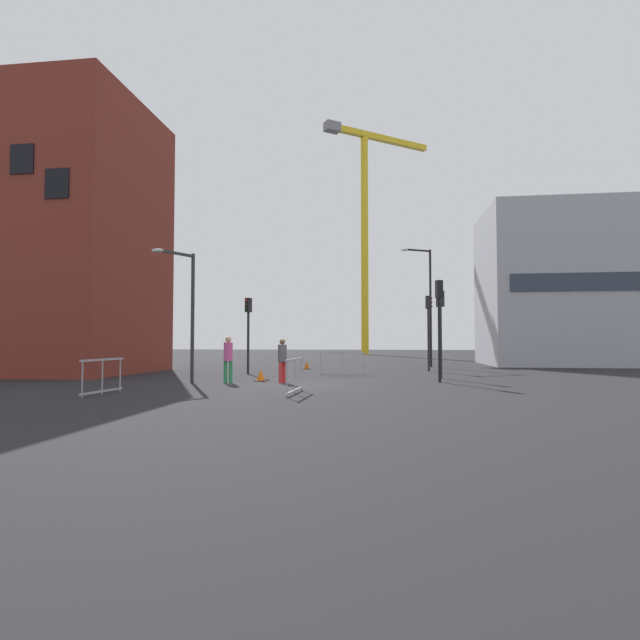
{
  "coord_description": "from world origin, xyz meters",
  "views": [
    {
      "loc": [
        3.38,
        -18.68,
        1.6
      ],
      "look_at": [
        0.0,
        7.12,
        2.7
      ],
      "focal_mm": 28.53,
      "sensor_mm": 36.0,
      "label": 1
    }
  ],
  "objects_px": {
    "streetlamp_short": "(186,302)",
    "traffic_light_far": "(248,323)",
    "streetlamp_tall": "(427,297)",
    "traffic_light_near": "(440,319)",
    "traffic_light_corner": "(429,321)",
    "pedestrian_waiting": "(282,357)",
    "traffic_cone_by_barrier": "(307,366)",
    "traffic_cone_striped": "(261,376)",
    "pedestrian_walking": "(228,356)",
    "construction_crane": "(366,212)",
    "traffic_light_verge": "(439,314)"
  },
  "relations": [
    {
      "from": "traffic_cone_by_barrier",
      "to": "streetlamp_tall",
      "type": "bearing_deg",
      "value": 25.18
    },
    {
      "from": "streetlamp_tall",
      "to": "pedestrian_waiting",
      "type": "relative_size",
      "value": 4.37
    },
    {
      "from": "streetlamp_short",
      "to": "traffic_light_far",
      "type": "relative_size",
      "value": 1.35
    },
    {
      "from": "construction_crane",
      "to": "streetlamp_short",
      "type": "height_order",
      "value": "construction_crane"
    },
    {
      "from": "pedestrian_walking",
      "to": "pedestrian_waiting",
      "type": "height_order",
      "value": "pedestrian_walking"
    },
    {
      "from": "pedestrian_waiting",
      "to": "traffic_light_far",
      "type": "bearing_deg",
      "value": 119.03
    },
    {
      "from": "streetlamp_tall",
      "to": "traffic_light_verge",
      "type": "distance_m",
      "value": 12.18
    },
    {
      "from": "streetlamp_tall",
      "to": "streetlamp_short",
      "type": "bearing_deg",
      "value": -126.42
    },
    {
      "from": "traffic_light_near",
      "to": "traffic_cone_by_barrier",
      "type": "distance_m",
      "value": 9.85
    },
    {
      "from": "traffic_light_corner",
      "to": "traffic_light_near",
      "type": "bearing_deg",
      "value": -89.27
    },
    {
      "from": "traffic_cone_by_barrier",
      "to": "traffic_light_verge",
      "type": "bearing_deg",
      "value": -52.56
    },
    {
      "from": "pedestrian_walking",
      "to": "traffic_cone_by_barrier",
      "type": "relative_size",
      "value": 3.97
    },
    {
      "from": "construction_crane",
      "to": "streetlamp_tall",
      "type": "xyz_separation_m",
      "value": [
        4.95,
        -29.36,
        -13.09
      ]
    },
    {
      "from": "streetlamp_short",
      "to": "traffic_light_far",
      "type": "xyz_separation_m",
      "value": [
        0.91,
        5.59,
        -0.6
      ]
    },
    {
      "from": "traffic_cone_striped",
      "to": "streetlamp_tall",
      "type": "bearing_deg",
      "value": 58.49
    },
    {
      "from": "traffic_light_far",
      "to": "traffic_cone_striped",
      "type": "height_order",
      "value": "traffic_light_far"
    },
    {
      "from": "streetlamp_tall",
      "to": "traffic_light_near",
      "type": "height_order",
      "value": "streetlamp_tall"
    },
    {
      "from": "streetlamp_tall",
      "to": "pedestrian_waiting",
      "type": "xyz_separation_m",
      "value": [
        -6.54,
        -13.14,
        -3.43
      ]
    },
    {
      "from": "traffic_light_far",
      "to": "pedestrian_walking",
      "type": "xyz_separation_m",
      "value": [
        0.7,
        -5.35,
        -1.48
      ]
    },
    {
      "from": "traffic_light_near",
      "to": "pedestrian_waiting",
      "type": "height_order",
      "value": "traffic_light_near"
    },
    {
      "from": "streetlamp_tall",
      "to": "traffic_light_corner",
      "type": "relative_size",
      "value": 1.83
    },
    {
      "from": "traffic_light_corner",
      "to": "pedestrian_walking",
      "type": "distance_m",
      "value": 12.35
    },
    {
      "from": "streetlamp_short",
      "to": "traffic_cone_striped",
      "type": "height_order",
      "value": "streetlamp_short"
    },
    {
      "from": "streetlamp_short",
      "to": "pedestrian_waiting",
      "type": "relative_size",
      "value": 2.96
    },
    {
      "from": "streetlamp_short",
      "to": "traffic_light_corner",
      "type": "bearing_deg",
      "value": 42.98
    },
    {
      "from": "construction_crane",
      "to": "pedestrian_walking",
      "type": "relative_size",
      "value": 15.39
    },
    {
      "from": "traffic_light_corner",
      "to": "pedestrian_waiting",
      "type": "relative_size",
      "value": 2.39
    },
    {
      "from": "traffic_cone_striped",
      "to": "traffic_light_far",
      "type": "bearing_deg",
      "value": 112.16
    },
    {
      "from": "construction_crane",
      "to": "pedestrian_waiting",
      "type": "relative_size",
      "value": 16.27
    },
    {
      "from": "streetlamp_tall",
      "to": "traffic_cone_striped",
      "type": "height_order",
      "value": "streetlamp_tall"
    },
    {
      "from": "traffic_light_verge",
      "to": "traffic_light_near",
      "type": "height_order",
      "value": "traffic_light_verge"
    },
    {
      "from": "traffic_light_corner",
      "to": "pedestrian_waiting",
      "type": "height_order",
      "value": "traffic_light_corner"
    },
    {
      "from": "traffic_light_near",
      "to": "traffic_light_far",
      "type": "relative_size",
      "value": 1.02
    },
    {
      "from": "pedestrian_waiting",
      "to": "traffic_cone_striped",
      "type": "xyz_separation_m",
      "value": [
        -1.04,
        0.77,
        -0.77
      ]
    },
    {
      "from": "pedestrian_waiting",
      "to": "traffic_light_corner",
      "type": "bearing_deg",
      "value": 53.83
    },
    {
      "from": "construction_crane",
      "to": "traffic_cone_striped",
      "type": "relative_size",
      "value": 58.25
    },
    {
      "from": "traffic_light_verge",
      "to": "traffic_cone_by_barrier",
      "type": "height_order",
      "value": "traffic_light_verge"
    },
    {
      "from": "traffic_cone_by_barrier",
      "to": "traffic_light_corner",
      "type": "bearing_deg",
      "value": -10.14
    },
    {
      "from": "streetlamp_short",
      "to": "traffic_light_near",
      "type": "xyz_separation_m",
      "value": [
        9.98,
        3.86,
        -0.57
      ]
    },
    {
      "from": "traffic_light_far",
      "to": "traffic_cone_striped",
      "type": "xyz_separation_m",
      "value": [
        1.69,
        -4.15,
        -2.31
      ]
    },
    {
      "from": "streetlamp_tall",
      "to": "traffic_light_near",
      "type": "xyz_separation_m",
      "value": [
        -0.21,
        -9.95,
        -1.85
      ]
    },
    {
      "from": "pedestrian_walking",
      "to": "construction_crane",
      "type": "bearing_deg",
      "value": 85.17
    },
    {
      "from": "pedestrian_walking",
      "to": "pedestrian_waiting",
      "type": "relative_size",
      "value": 1.06
    },
    {
      "from": "streetlamp_tall",
      "to": "traffic_cone_striped",
      "type": "distance_m",
      "value": 15.11
    },
    {
      "from": "pedestrian_waiting",
      "to": "traffic_cone_striped",
      "type": "bearing_deg",
      "value": 143.46
    },
    {
      "from": "pedestrian_walking",
      "to": "pedestrian_waiting",
      "type": "bearing_deg",
      "value": 11.73
    },
    {
      "from": "pedestrian_walking",
      "to": "traffic_cone_by_barrier",
      "type": "height_order",
      "value": "pedestrian_walking"
    },
    {
      "from": "traffic_light_near",
      "to": "traffic_cone_by_barrier",
      "type": "xyz_separation_m",
      "value": [
        -6.92,
        6.6,
        -2.36
      ]
    },
    {
      "from": "streetlamp_short",
      "to": "traffic_light_verge",
      "type": "height_order",
      "value": "streetlamp_short"
    },
    {
      "from": "traffic_light_verge",
      "to": "streetlamp_short",
      "type": "bearing_deg",
      "value": -169.73
    }
  ]
}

